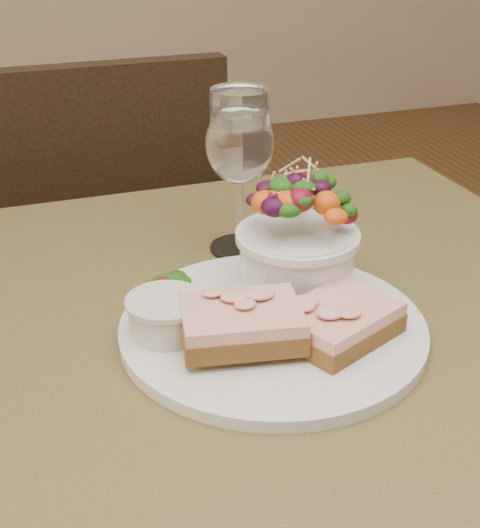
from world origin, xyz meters
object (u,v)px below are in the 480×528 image
object	(u,v)px
cafe_table	(265,416)
wine_glass	(240,148)
chair_far	(101,351)
sandwich_back	(241,323)
sandwich_front	(339,321)
salad_bowl	(298,233)
ramekin	(166,314)
dinner_plate	(273,328)

from	to	relation	value
cafe_table	wine_glass	world-z (taller)	wine_glass
chair_far	cafe_table	bearing A→B (deg)	95.89
sandwich_back	wine_glass	world-z (taller)	wine_glass
sandwich_back	sandwich_front	bearing A→B (deg)	1.26
salad_bowl	ramekin	bearing A→B (deg)	-163.51
sandwich_back	chair_far	bearing A→B (deg)	103.25
salad_bowl	sandwich_back	bearing A→B (deg)	-136.19
sandwich_front	ramekin	world-z (taller)	ramekin
chair_far	dinner_plate	xyz separation A→B (m)	(0.08, -0.71, 0.46)
chair_far	dinner_plate	world-z (taller)	chair_far
chair_far	sandwich_back	bearing A→B (deg)	92.84
sandwich_front	ramekin	xyz separation A→B (m)	(-0.15, 0.06, 0.00)
chair_far	sandwich_back	distance (m)	0.89
cafe_table	sandwich_back	world-z (taller)	sandwich_back
dinner_plate	wine_glass	distance (m)	0.22
sandwich_front	ramekin	size ratio (longest dim) A/B	1.85
chair_far	sandwich_front	size ratio (longest dim) A/B	7.14
cafe_table	chair_far	xyz separation A→B (m)	(-0.08, 0.71, -0.36)
cafe_table	salad_bowl	size ratio (longest dim) A/B	6.30
cafe_table	wine_glass	bearing A→B (deg)	78.82
ramekin	wine_glass	distance (m)	0.23
cafe_table	sandwich_back	distance (m)	0.14
ramekin	salad_bowl	world-z (taller)	salad_bowl
ramekin	wine_glass	world-z (taller)	wine_glass
wine_glass	sandwich_back	bearing A→B (deg)	-108.96
cafe_table	sandwich_front	bearing A→B (deg)	-39.79
cafe_table	ramekin	bearing A→B (deg)	172.13
dinner_plate	sandwich_front	size ratio (longest dim) A/B	2.31
sandwich_front	ramekin	distance (m)	0.16
chair_far	ramekin	size ratio (longest dim) A/B	13.23
cafe_table	chair_far	bearing A→B (deg)	96.05
sandwich_front	ramekin	bearing A→B (deg)	135.40
sandwich_back	wine_glass	xyz separation A→B (m)	(0.07, 0.21, 0.09)
chair_far	sandwich_front	distance (m)	0.90
ramekin	chair_far	bearing A→B (deg)	88.41
dinner_plate	sandwich_back	xyz separation A→B (m)	(-0.04, -0.03, 0.03)
chair_far	salad_bowl	world-z (taller)	chair_far
cafe_table	ramekin	size ratio (longest dim) A/B	11.76
cafe_table	chair_far	size ratio (longest dim) A/B	0.89
dinner_plate	ramekin	size ratio (longest dim) A/B	4.28
ramekin	salad_bowl	distance (m)	0.16
sandwich_back	salad_bowl	bearing A→B (deg)	54.06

